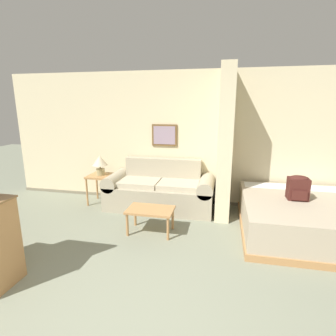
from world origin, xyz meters
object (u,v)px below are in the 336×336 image
bed (302,217)px  backpack (298,187)px  couch (160,191)px  coffee_table (150,212)px  table_lamp (100,162)px

bed → backpack: size_ratio=5.14×
couch → coffee_table: bearing=-84.5°
couch → backpack: size_ratio=5.49×
table_lamp → backpack: bearing=-8.6°
couch → table_lamp: size_ratio=5.20×
coffee_table → backpack: backpack is taller
coffee_table → backpack: (2.20, 0.50, 0.39)m
backpack → bed: bearing=-28.5°
couch → bed: bearing=-13.5°
couch → table_lamp: (-1.22, 0.01, 0.50)m
backpack → coffee_table: bearing=-167.2°
couch → coffee_table: 1.03m
couch → backpack: bearing=-12.9°
table_lamp → couch: bearing=-0.2°
table_lamp → bed: (3.61, -0.58, -0.57)m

